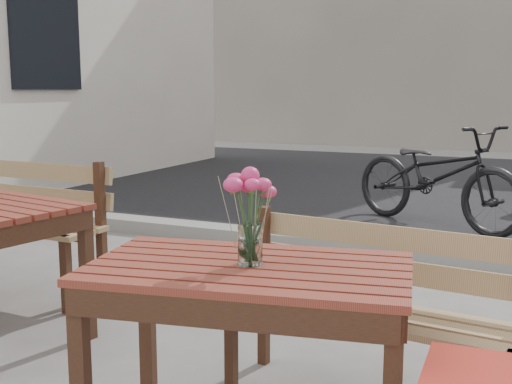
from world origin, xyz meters
TOP-DOWN VIEW (x-y plane):
  - street at (0.00, 5.06)m, footprint 30.00×8.12m
  - main_table at (-0.19, 0.11)m, footprint 1.23×0.85m
  - main_bench at (0.14, 0.67)m, footprint 1.30×0.51m
  - main_vase at (-0.18, 0.12)m, footprint 0.19×0.19m
  - second_bench at (-2.40, 1.24)m, footprint 1.44×0.47m
  - bicycle at (-0.16, 4.33)m, footprint 1.97×1.48m

SIDE VIEW (x-z plane):
  - street at x=0.00m, z-range -0.03..0.09m
  - main_bench at x=0.14m, z-range 0.08..0.87m
  - bicycle at x=-0.16m, z-range 0.00..0.99m
  - second_bench at x=-2.40m, z-range 0.09..0.98m
  - main_table at x=-0.19m, z-range 0.23..0.93m
  - main_vase at x=-0.18m, z-range 0.74..1.08m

